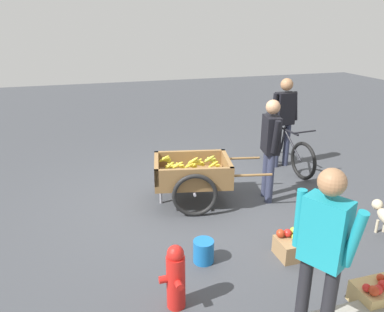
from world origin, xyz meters
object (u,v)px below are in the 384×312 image
(bystander_person, at_px, (323,245))
(mixed_fruit_crate, at_px, (296,245))
(cyclist_person, at_px, (284,115))
(bicycle, at_px, (286,151))
(fire_hydrant, at_px, (176,277))
(vendor_person, at_px, (270,142))
(plastic_bucket, at_px, (203,251))
(fruit_cart, at_px, (192,175))
(apple_crate, at_px, (378,294))

(bystander_person, bearing_deg, mixed_fruit_crate, -115.12)
(cyclist_person, bearing_deg, mixed_fruit_crate, 64.11)
(bicycle, xyz_separation_m, mixed_fruit_crate, (1.27, 2.44, -0.22))
(fire_hydrant, relative_size, bystander_person, 0.42)
(vendor_person, height_order, plastic_bucket, vendor_person)
(fruit_cart, xyz_separation_m, apple_crate, (-1.07, 2.61, -0.31))
(bicycle, xyz_separation_m, apple_crate, (0.96, 3.40, -0.22))
(bicycle, bearing_deg, plastic_bucket, 43.89)
(vendor_person, bearing_deg, fruit_cart, -11.84)
(bicycle, distance_m, apple_crate, 3.54)
(plastic_bucket, bearing_deg, bicycle, -136.11)
(vendor_person, distance_m, cyclist_person, 1.48)
(cyclist_person, bearing_deg, fire_hydrant, 46.92)
(cyclist_person, xyz_separation_m, apple_crate, (0.95, 3.55, -0.85))
(cyclist_person, bearing_deg, vendor_person, 52.73)
(bicycle, distance_m, mixed_fruit_crate, 2.76)
(fruit_cart, bearing_deg, mixed_fruit_crate, 114.51)
(cyclist_person, height_order, plastic_bucket, cyclist_person)
(plastic_bucket, bearing_deg, vendor_person, -139.41)
(fruit_cart, distance_m, vendor_person, 1.24)
(apple_crate, bearing_deg, bicycle, -105.81)
(bicycle, bearing_deg, mixed_fruit_crate, 62.49)
(cyclist_person, bearing_deg, bystander_person, 64.34)
(fruit_cart, bearing_deg, vendor_person, 168.16)
(fruit_cart, xyz_separation_m, plastic_bucket, (0.31, 1.46, -0.30))
(cyclist_person, distance_m, apple_crate, 3.77)
(cyclist_person, relative_size, mixed_fruit_crate, 3.73)
(fruit_cart, bearing_deg, plastic_bucket, 78.06)
(mixed_fruit_crate, bearing_deg, fruit_cart, -65.49)
(vendor_person, relative_size, cyclist_person, 0.94)
(bicycle, relative_size, cyclist_person, 1.01)
(cyclist_person, xyz_separation_m, fire_hydrant, (2.80, 2.99, -0.65))
(bystander_person, bearing_deg, fruit_cart, -85.21)
(bicycle, xyz_separation_m, bystander_person, (1.80, 3.56, 0.60))
(bicycle, xyz_separation_m, plastic_bucket, (2.34, 2.25, -0.22))
(cyclist_person, bearing_deg, plastic_bucket, 45.92)
(vendor_person, distance_m, fire_hydrant, 2.70)
(cyclist_person, height_order, fire_hydrant, cyclist_person)
(bicycle, bearing_deg, cyclist_person, -85.10)
(vendor_person, height_order, bicycle, vendor_person)
(vendor_person, bearing_deg, cyclist_person, -127.27)
(plastic_bucket, xyz_separation_m, mixed_fruit_crate, (-1.06, 0.20, -0.00))
(cyclist_person, relative_size, fire_hydrant, 2.45)
(vendor_person, distance_m, mixed_fruit_crate, 1.66)
(fruit_cart, height_order, cyclist_person, cyclist_person)
(vendor_person, distance_m, bystander_person, 2.69)
(bicycle, height_order, bystander_person, bystander_person)
(cyclist_person, height_order, mixed_fruit_crate, cyclist_person)
(mixed_fruit_crate, xyz_separation_m, bystander_person, (0.52, 1.11, 0.82))
(plastic_bucket, height_order, mixed_fruit_crate, mixed_fruit_crate)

